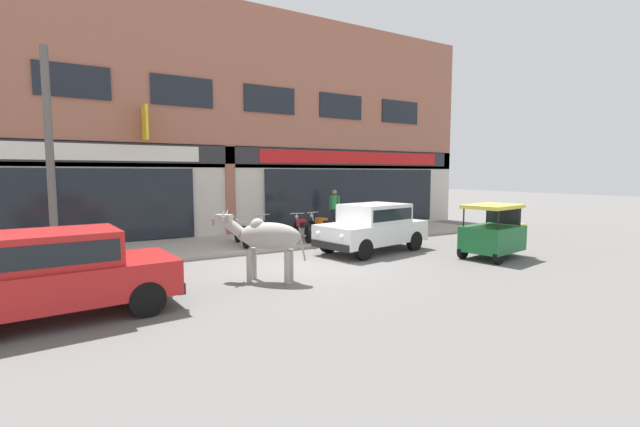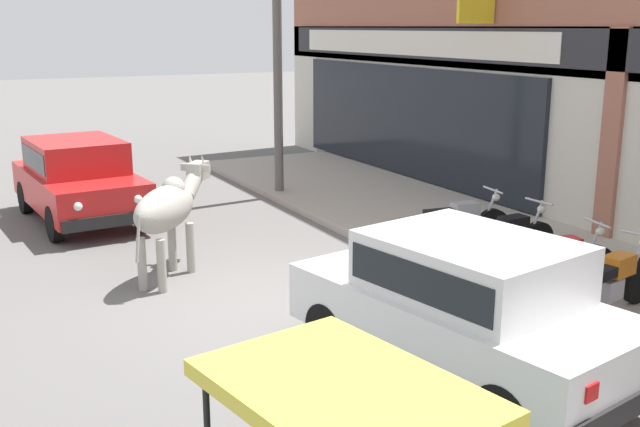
% 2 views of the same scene
% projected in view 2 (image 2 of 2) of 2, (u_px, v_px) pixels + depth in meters
% --- Properties ---
extents(ground_plane, '(90.00, 90.00, 0.00)m').
position_uv_depth(ground_plane, '(280.00, 301.00, 9.52)').
color(ground_plane, '#605E5B').
extents(sidewalk, '(19.00, 3.53, 0.13)m').
position_uv_depth(sidewalk, '(519.00, 254.00, 11.28)').
color(sidewalk, '#A8A093').
rests_on(sidewalk, ground).
extents(cow, '(1.71, 1.64, 1.61)m').
position_uv_depth(cow, '(168.00, 208.00, 10.15)').
color(cow, '#9E998E').
rests_on(cow, ground).
extents(car_0, '(3.71, 1.88, 1.46)m').
position_uv_depth(car_0, '(78.00, 176.00, 13.31)').
color(car_0, black).
rests_on(car_0, ground).
extents(car_1, '(3.80, 2.22, 1.46)m').
position_uv_depth(car_1, '(464.00, 301.00, 7.26)').
color(car_1, black).
rests_on(car_1, ground).
extents(motorcycle_0, '(0.57, 1.81, 0.88)m').
position_uv_depth(motorcycle_0, '(457.00, 223.00, 11.28)').
color(motorcycle_0, black).
rests_on(motorcycle_0, sidewalk).
extents(motorcycle_1, '(0.52, 1.81, 0.88)m').
position_uv_depth(motorcycle_1, '(505.00, 239.00, 10.43)').
color(motorcycle_1, black).
rests_on(motorcycle_1, sidewalk).
extents(motorcycle_2, '(0.62, 1.80, 0.88)m').
position_uv_depth(motorcycle_2, '(553.00, 263.00, 9.40)').
color(motorcycle_2, black).
rests_on(motorcycle_2, sidewalk).
extents(motorcycle_3, '(0.62, 1.79, 0.88)m').
position_uv_depth(motorcycle_3, '(611.00, 283.00, 8.66)').
color(motorcycle_3, black).
rests_on(motorcycle_3, sidewalk).
extents(utility_pole, '(0.18, 0.18, 5.22)m').
position_uv_depth(utility_pole, '(278.00, 61.00, 14.73)').
color(utility_pole, '#595651').
rests_on(utility_pole, sidewalk).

